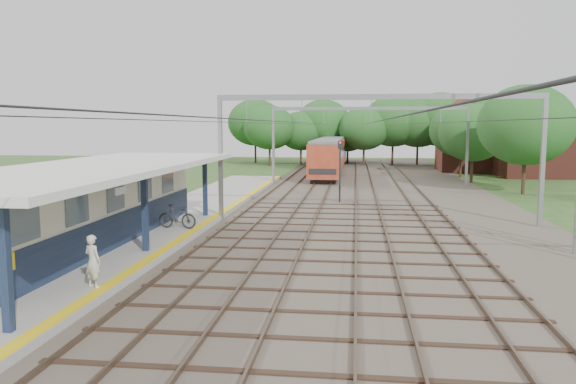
{
  "coord_description": "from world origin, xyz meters",
  "views": [
    {
      "loc": [
        2.44,
        -15.25,
        5.34
      ],
      "look_at": [
        -1.37,
        16.09,
        1.6
      ],
      "focal_mm": 35.0,
      "sensor_mm": 36.0,
      "label": 1
    }
  ],
  "objects_px": {
    "signal_post": "(340,164)",
    "bicycle": "(177,216)",
    "person": "(93,261)",
    "train": "(332,152)"
  },
  "relations": [
    {
      "from": "bicycle",
      "to": "train",
      "type": "relative_size",
      "value": 0.05
    },
    {
      "from": "train",
      "to": "signal_post",
      "type": "distance_m",
      "value": 29.41
    },
    {
      "from": "person",
      "to": "bicycle",
      "type": "bearing_deg",
      "value": -63.26
    },
    {
      "from": "signal_post",
      "to": "bicycle",
      "type": "bearing_deg",
      "value": -115.47
    },
    {
      "from": "bicycle",
      "to": "signal_post",
      "type": "relative_size",
      "value": 0.45
    },
    {
      "from": "train",
      "to": "person",
      "type": "bearing_deg",
      "value": -95.64
    },
    {
      "from": "bicycle",
      "to": "train",
      "type": "height_order",
      "value": "train"
    },
    {
      "from": "person",
      "to": "train",
      "type": "xyz_separation_m",
      "value": [
        5.1,
        51.62,
        0.96
      ]
    },
    {
      "from": "train",
      "to": "signal_post",
      "type": "height_order",
      "value": "signal_post"
    },
    {
      "from": "train",
      "to": "bicycle",
      "type": "bearing_deg",
      "value": -97.79
    }
  ]
}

